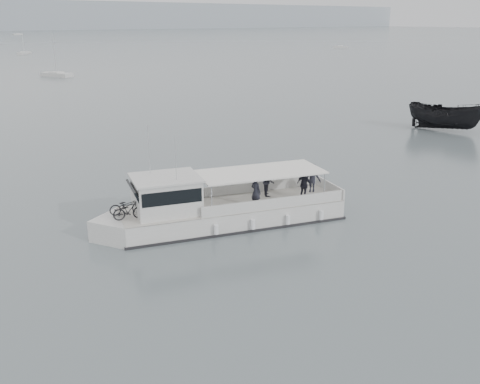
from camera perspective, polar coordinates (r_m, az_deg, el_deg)
ground at (r=25.72m, az=-5.50°, el=-5.29°), size 1400.00×1400.00×0.00m
tour_boat at (r=27.22m, az=-3.08°, el=-1.86°), size 12.94×6.55×5.48m
dark_motorboat at (r=54.72m, az=21.09°, el=7.56°), size 4.76×7.58×2.74m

